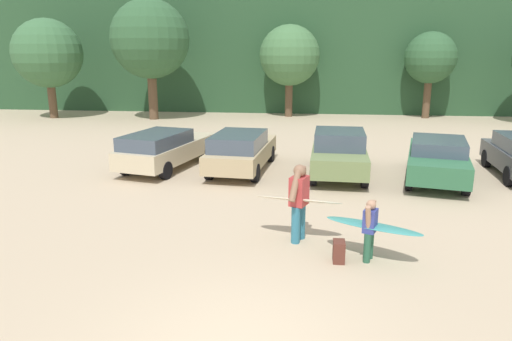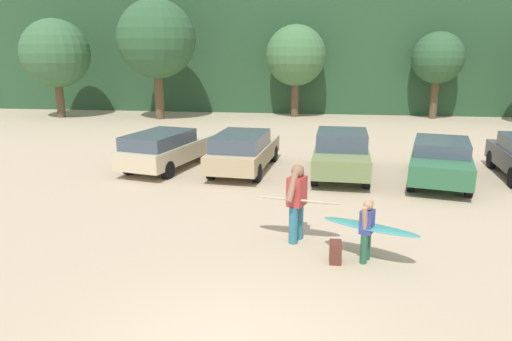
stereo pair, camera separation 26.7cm
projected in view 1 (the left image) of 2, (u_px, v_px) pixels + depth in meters
The scene contains 14 objects.
hillside_ridge at pixel (298, 48), 37.10m from camera, with size 108.00×12.00×8.73m, color #284C2D.
tree_center_left at pixel (48, 54), 29.40m from camera, with size 4.26×4.26×6.17m.
tree_right at pixel (150, 39), 28.62m from camera, with size 4.78×4.78×7.28m.
tree_center at pixel (290, 56), 30.09m from camera, with size 3.85×3.85×5.84m.
tree_left at pixel (430, 58), 29.41m from camera, with size 3.19×3.19×5.37m.
parked_car_champagne at pixel (165, 148), 17.28m from camera, with size 2.79×5.06×1.41m.
parked_car_tan at pixel (241, 150), 16.86m from camera, with size 2.15×4.73×1.44m.
parked_car_olive_green at pixel (339, 152), 16.31m from camera, with size 2.00×4.54×1.57m.
parked_car_forest_green at pixel (437, 158), 15.67m from camera, with size 2.81×5.00×1.40m.
person_adult at pixel (299, 198), 10.58m from camera, with size 0.48×0.84×1.79m.
person_child at pixel (370, 227), 9.63m from camera, with size 0.34×0.55×1.31m.
surfboard_cream at pixel (299, 200), 10.66m from camera, with size 2.07×0.91×0.25m.
surfboard_teal at pixel (373, 226), 9.71m from camera, with size 2.09×1.40×0.12m.
backpack_dropped at pixel (339, 251), 9.69m from camera, with size 0.24×0.34×0.45m.
Camera 1 is at (0.97, -6.01, 4.24)m, focal length 33.10 mm.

